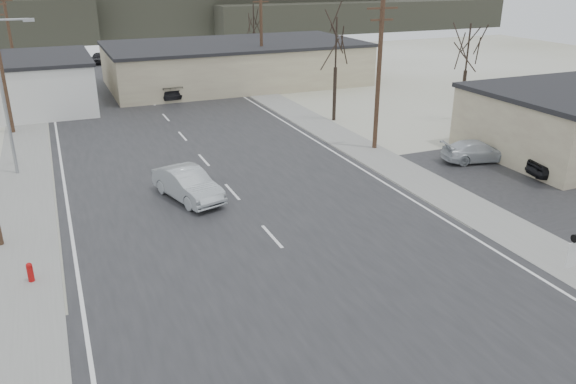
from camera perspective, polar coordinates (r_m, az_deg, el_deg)
name	(u,v)px	position (r m, az deg, el deg)	size (l,w,h in m)	color
ground	(358,334)	(19.78, 7.14, -14.13)	(140.00, 140.00, 0.00)	silver
main_road	(227,186)	(32.04, -6.22, 0.59)	(18.00, 110.00, 0.05)	#242426
cross_road	(358,334)	(19.77, 7.14, -14.09)	(90.00, 10.00, 0.04)	#242426
sidewalk_left	(25,183)	(35.67, -25.19, 0.81)	(3.00, 90.00, 0.06)	gray
sidewalk_right	(349,142)	(40.35, 6.19, 5.10)	(3.00, 90.00, 0.06)	gray
fire_hydrant	(30,272)	(24.43, -24.72, -7.41)	(0.24, 0.24, 0.87)	#A50C0C
building_right_far	(235,63)	(61.27, -5.37, 12.91)	(26.30, 14.30, 4.30)	#B8B08C
upole_left_c	(0,63)	(46.22, -27.20, 11.62)	(2.20, 0.30, 10.00)	#463120
upole_left_d	(10,34)	(66.06, -26.43, 14.16)	(2.20, 0.30, 10.00)	#463120
upole_right_a	(379,72)	(37.94, 9.21, 11.95)	(2.20, 0.30, 10.00)	#463120
upole_right_b	(261,37)	(57.60, -2.73, 15.49)	(2.20, 0.30, 10.00)	#463120
streetlight_main	(6,90)	(36.34, -26.76, 9.27)	(2.40, 0.25, 9.00)	gray
tree_right_mid	(336,46)	(45.20, 4.91, 14.60)	(3.74, 3.74, 8.33)	black
tree_right_far	(254,22)	(69.98, -3.52, 16.89)	(3.52, 3.52, 7.84)	black
tree_lot	(468,50)	(47.25, 17.81, 13.56)	(3.52, 3.52, 7.84)	black
hill_center	(174,8)	(112.37, -11.48, 17.83)	(80.00, 18.00, 9.00)	#333026
hill_right	(354,15)	(119.32, 6.70, 17.46)	(60.00, 18.00, 5.50)	#333026
sedan_crossing	(188,184)	(30.26, -10.16, 0.79)	(1.75, 5.01, 1.65)	#979DA1
car_far_a	(165,90)	(55.05, -12.37, 10.07)	(2.13, 5.24, 1.52)	black
car_far_b	(98,58)	(78.25, -18.71, 12.77)	(1.63, 4.05, 1.38)	black
car_parked_dark_a	(566,165)	(36.83, 26.39, 2.50)	(1.79, 4.46, 1.52)	black
car_parked_silver	(477,151)	(37.78, 18.69, 3.95)	(1.87, 4.60, 1.34)	#B2B8BE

